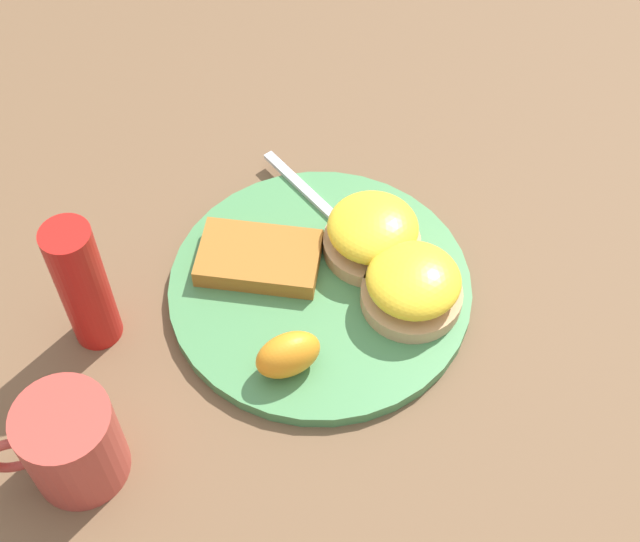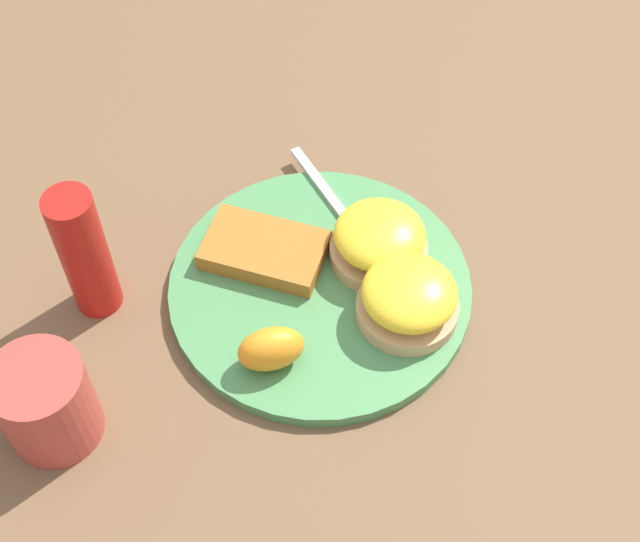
{
  "view_description": "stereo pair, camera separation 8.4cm",
  "coord_description": "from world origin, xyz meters",
  "px_view_note": "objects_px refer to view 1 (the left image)",
  "views": [
    {
      "loc": [
        0.14,
        0.48,
        0.71
      ],
      "look_at": [
        0.0,
        0.0,
        0.03
      ],
      "focal_mm": 50.0,
      "sensor_mm": 36.0,
      "label": 1
    },
    {
      "loc": [
        0.06,
        0.49,
        0.71
      ],
      "look_at": [
        0.0,
        0.0,
        0.03
      ],
      "focal_mm": 50.0,
      "sensor_mm": 36.0,
      "label": 2
    }
  ],
  "objects_px": {
    "sandwich_benedict_right": "(372,233)",
    "condiment_bottle": "(83,286)",
    "hashbrown_patty": "(259,258)",
    "cup": "(70,444)",
    "orange_wedge": "(288,355)",
    "fork": "(348,230)",
    "sandwich_benedict_left": "(413,286)"
  },
  "relations": [
    {
      "from": "sandwich_benedict_right",
      "to": "condiment_bottle",
      "type": "relative_size",
      "value": 0.65
    },
    {
      "from": "sandwich_benedict_right",
      "to": "hashbrown_patty",
      "type": "height_order",
      "value": "sandwich_benedict_right"
    },
    {
      "from": "cup",
      "to": "condiment_bottle",
      "type": "distance_m",
      "value": 0.14
    },
    {
      "from": "orange_wedge",
      "to": "cup",
      "type": "height_order",
      "value": "cup"
    },
    {
      "from": "fork",
      "to": "cup",
      "type": "xyz_separation_m",
      "value": [
        0.29,
        0.17,
        0.03
      ]
    },
    {
      "from": "sandwich_benedict_right",
      "to": "cup",
      "type": "distance_m",
      "value": 0.34
    },
    {
      "from": "hashbrown_patty",
      "to": "cup",
      "type": "distance_m",
      "value": 0.25
    },
    {
      "from": "sandwich_benedict_left",
      "to": "hashbrown_patty",
      "type": "bearing_deg",
      "value": -33.09
    },
    {
      "from": "sandwich_benedict_left",
      "to": "orange_wedge",
      "type": "relative_size",
      "value": 1.59
    },
    {
      "from": "hashbrown_patty",
      "to": "orange_wedge",
      "type": "xyz_separation_m",
      "value": [
        0.0,
        0.12,
        0.01
      ]
    },
    {
      "from": "hashbrown_patty",
      "to": "condiment_bottle",
      "type": "xyz_separation_m",
      "value": [
        0.16,
        0.02,
        0.05
      ]
    },
    {
      "from": "sandwich_benedict_left",
      "to": "hashbrown_patty",
      "type": "xyz_separation_m",
      "value": [
        0.13,
        -0.08,
        -0.02
      ]
    },
    {
      "from": "orange_wedge",
      "to": "fork",
      "type": "relative_size",
      "value": 0.27
    },
    {
      "from": "cup",
      "to": "condiment_bottle",
      "type": "xyz_separation_m",
      "value": [
        -0.03,
        -0.13,
        0.03
      ]
    },
    {
      "from": "sandwich_benedict_right",
      "to": "fork",
      "type": "xyz_separation_m",
      "value": [
        0.02,
        -0.03,
        -0.02
      ]
    },
    {
      "from": "orange_wedge",
      "to": "cup",
      "type": "xyz_separation_m",
      "value": [
        0.19,
        0.04,
        0.01
      ]
    },
    {
      "from": "sandwich_benedict_right",
      "to": "cup",
      "type": "height_order",
      "value": "cup"
    },
    {
      "from": "sandwich_benedict_left",
      "to": "sandwich_benedict_right",
      "type": "distance_m",
      "value": 0.07
    },
    {
      "from": "fork",
      "to": "condiment_bottle",
      "type": "relative_size",
      "value": 1.52
    },
    {
      "from": "fork",
      "to": "sandwich_benedict_right",
      "type": "bearing_deg",
      "value": 119.2
    },
    {
      "from": "fork",
      "to": "condiment_bottle",
      "type": "height_order",
      "value": "condiment_bottle"
    },
    {
      "from": "sandwich_benedict_left",
      "to": "orange_wedge",
      "type": "bearing_deg",
      "value": 16.27
    },
    {
      "from": "condiment_bottle",
      "to": "orange_wedge",
      "type": "bearing_deg",
      "value": 148.95
    },
    {
      "from": "sandwich_benedict_right",
      "to": "condiment_bottle",
      "type": "bearing_deg",
      "value": 2.37
    },
    {
      "from": "cup",
      "to": "sandwich_benedict_right",
      "type": "bearing_deg",
      "value": -154.65
    },
    {
      "from": "cup",
      "to": "orange_wedge",
      "type": "bearing_deg",
      "value": -169.01
    },
    {
      "from": "hashbrown_patty",
      "to": "condiment_bottle",
      "type": "bearing_deg",
      "value": 8.52
    },
    {
      "from": "hashbrown_patty",
      "to": "condiment_bottle",
      "type": "relative_size",
      "value": 0.79
    },
    {
      "from": "sandwich_benedict_right",
      "to": "condiment_bottle",
      "type": "height_order",
      "value": "condiment_bottle"
    },
    {
      "from": "hashbrown_patty",
      "to": "fork",
      "type": "bearing_deg",
      "value": -170.82
    },
    {
      "from": "sandwich_benedict_right",
      "to": "hashbrown_patty",
      "type": "distance_m",
      "value": 0.11
    },
    {
      "from": "orange_wedge",
      "to": "condiment_bottle",
      "type": "relative_size",
      "value": 0.41
    }
  ]
}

